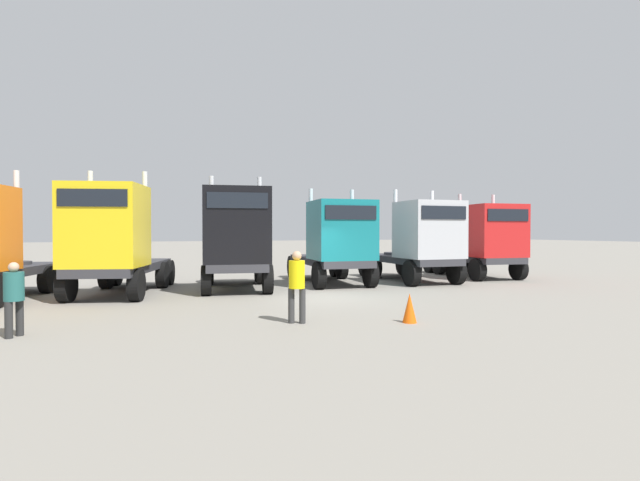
{
  "coord_description": "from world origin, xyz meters",
  "views": [
    {
      "loc": [
        -6.21,
        -15.27,
        2.3
      ],
      "look_at": [
        1.6,
        4.14,
        1.9
      ],
      "focal_mm": 26.69,
      "sensor_mm": 36.0,
      "label": 1
    }
  ],
  "objects": [
    {
      "name": "semi_truck_yellow",
      "position": [
        -6.75,
        2.78,
        2.0
      ],
      "size": [
        4.1,
        6.53,
        4.47
      ],
      "rotation": [
        0.0,
        0.0,
        -1.85
      ],
      "color": "#333338",
      "rests_on": "ground"
    },
    {
      "name": "ground",
      "position": [
        0.0,
        0.0,
        0.0
      ],
      "size": [
        200.0,
        200.0,
        0.0
      ],
      "primitive_type": "plane",
      "color": "gray"
    },
    {
      "name": "semi_truck_red",
      "position": [
        9.98,
        3.32,
        1.87
      ],
      "size": [
        3.28,
        6.21,
        4.17
      ],
      "rotation": [
        0.0,
        0.0,
        -1.7
      ],
      "color": "#333338",
      "rests_on": "ground"
    },
    {
      "name": "semi_truck_silver",
      "position": [
        5.93,
        2.79,
        1.88
      ],
      "size": [
        2.88,
        6.16,
        4.2
      ],
      "rotation": [
        0.0,
        0.0,
        -1.63
      ],
      "color": "#333338",
      "rests_on": "ground"
    },
    {
      "name": "semi_truck_black",
      "position": [
        -2.38,
        2.87,
        2.06
      ],
      "size": [
        3.51,
        6.09,
        4.51
      ],
      "rotation": [
        0.0,
        0.0,
        -1.75
      ],
      "color": "#333338",
      "rests_on": "ground"
    },
    {
      "name": "traffic_cone_near",
      "position": [
        0.34,
        -5.05,
        0.37
      ],
      "size": [
        0.36,
        0.36,
        0.74
      ],
      "primitive_type": "cone",
      "color": "#F2590C",
      "rests_on": "ground"
    },
    {
      "name": "visitor_with_camera",
      "position": [
        -8.54,
        -3.23,
        0.94
      ],
      "size": [
        0.56,
        0.56,
        1.63
      ],
      "rotation": [
        0.0,
        0.0,
        2.53
      ],
      "color": "#282828",
      "rests_on": "ground"
    },
    {
      "name": "visitor_in_hivis",
      "position": [
        -2.32,
        -4.05,
        1.05
      ],
      "size": [
        0.54,
        0.54,
        1.81
      ],
      "rotation": [
        0.0,
        0.0,
        1.08
      ],
      "color": "#333333",
      "rests_on": "ground"
    },
    {
      "name": "semi_truck_teal",
      "position": [
        2.02,
        3.29,
        1.87
      ],
      "size": [
        3.17,
        6.35,
        4.17
      ],
      "rotation": [
        0.0,
        0.0,
        -1.68
      ],
      "color": "#333338",
      "rests_on": "ground"
    }
  ]
}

